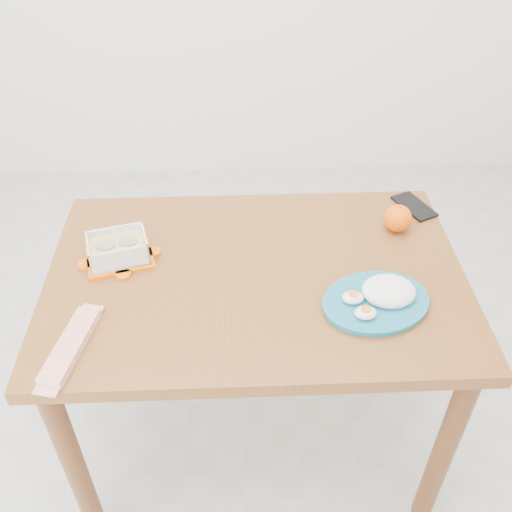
{
  "coord_description": "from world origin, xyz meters",
  "views": [
    {
      "loc": [
        0.11,
        -1.19,
        1.8
      ],
      "look_at": [
        0.15,
        -0.02,
        0.81
      ],
      "focal_mm": 40.0,
      "sensor_mm": 36.0,
      "label": 1
    }
  ],
  "objects_px": {
    "dining_table": "(256,300)",
    "food_container": "(118,249)",
    "rice_plate": "(380,297)",
    "smartphone": "(414,206)",
    "orange_fruit": "(398,218)"
  },
  "relations": [
    {
      "from": "dining_table",
      "to": "rice_plate",
      "type": "bearing_deg",
      "value": -23.12
    },
    {
      "from": "dining_table",
      "to": "food_container",
      "type": "relative_size",
      "value": 5.45
    },
    {
      "from": "food_container",
      "to": "orange_fruit",
      "type": "relative_size",
      "value": 2.56
    },
    {
      "from": "rice_plate",
      "to": "smartphone",
      "type": "xyz_separation_m",
      "value": [
        0.2,
        0.42,
        -0.02
      ]
    },
    {
      "from": "dining_table",
      "to": "food_container",
      "type": "xyz_separation_m",
      "value": [
        -0.38,
        0.07,
        0.14
      ]
    },
    {
      "from": "orange_fruit",
      "to": "rice_plate",
      "type": "distance_m",
      "value": 0.33
    },
    {
      "from": "food_container",
      "to": "smartphone",
      "type": "distance_m",
      "value": 0.92
    },
    {
      "from": "dining_table",
      "to": "rice_plate",
      "type": "height_order",
      "value": "rice_plate"
    },
    {
      "from": "rice_plate",
      "to": "dining_table",
      "type": "bearing_deg",
      "value": 140.25
    },
    {
      "from": "smartphone",
      "to": "rice_plate",
      "type": "bearing_deg",
      "value": -139.57
    },
    {
      "from": "dining_table",
      "to": "rice_plate",
      "type": "distance_m",
      "value": 0.36
    },
    {
      "from": "food_container",
      "to": "orange_fruit",
      "type": "height_order",
      "value": "orange_fruit"
    },
    {
      "from": "dining_table",
      "to": "smartphone",
      "type": "height_order",
      "value": "smartphone"
    },
    {
      "from": "food_container",
      "to": "rice_plate",
      "type": "distance_m",
      "value": 0.72
    },
    {
      "from": "food_container",
      "to": "rice_plate",
      "type": "height_order",
      "value": "food_container"
    }
  ]
}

